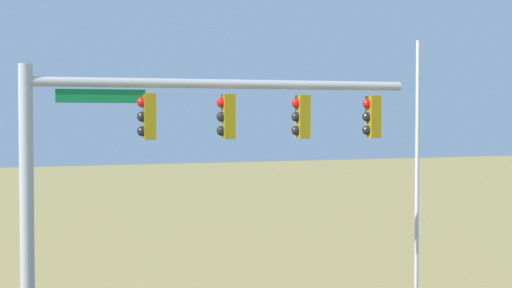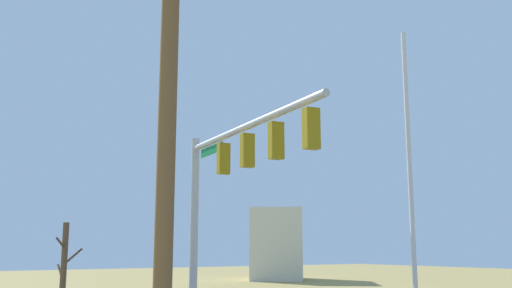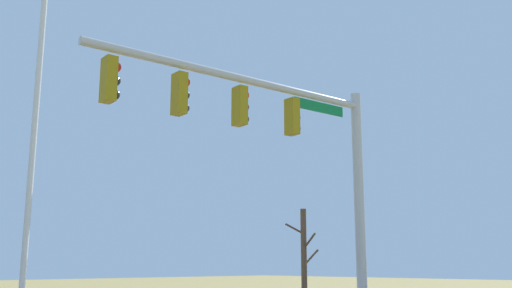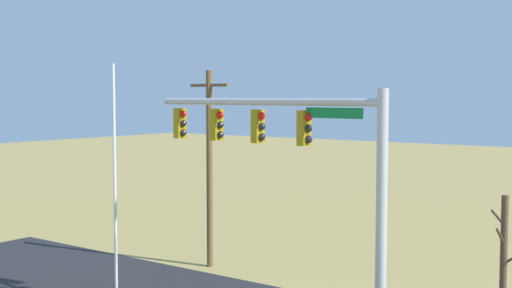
% 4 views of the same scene
% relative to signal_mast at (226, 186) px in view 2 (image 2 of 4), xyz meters
% --- Properties ---
extents(signal_mast, '(8.26, 1.14, 7.16)m').
position_rel_signal_mast_xyz_m(signal_mast, '(0.00, 0.00, 0.00)').
color(signal_mast, '#B2B5BA').
rests_on(signal_mast, ground_plane).
extents(flagpole, '(0.10, 0.10, 8.03)m').
position_rel_signal_mast_xyz_m(flagpole, '(-6.74, -0.54, -1.23)').
color(flagpole, silver).
rests_on(flagpole, ground_plane).
extents(utility_pole, '(1.90, 0.26, 8.03)m').
position_rel_signal_mast_xyz_m(utility_pole, '(-7.66, 5.36, -1.06)').
color(utility_pole, brown).
rests_on(utility_pole, ground_plane).
extents(bare_tree, '(1.27, 1.02, 4.24)m').
position_rel_signal_mast_xyz_m(bare_tree, '(4.58, 3.47, -3.06)').
color(bare_tree, brown).
rests_on(bare_tree, ground_plane).
extents(distant_building, '(9.55, 9.10, 7.67)m').
position_rel_signal_mast_xyz_m(distant_building, '(37.47, -28.09, -1.41)').
color(distant_building, beige).
rests_on(distant_building, ground_plane).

